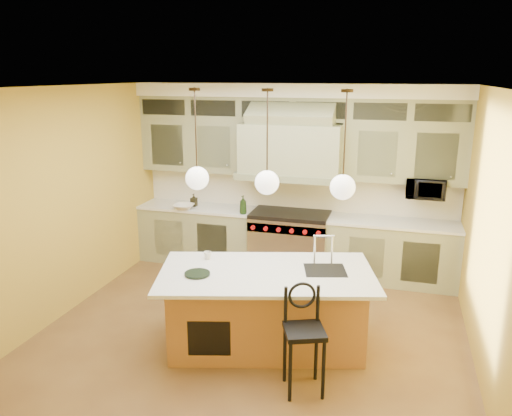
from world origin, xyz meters
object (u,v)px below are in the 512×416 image
(kitchen_island, at_px, (267,307))
(microwave, at_px, (425,188))
(range, at_px, (290,241))
(counter_stool, at_px, (304,333))

(kitchen_island, height_order, microwave, microwave)
(kitchen_island, bearing_deg, microwave, 38.68)
(range, bearing_deg, microwave, 3.12)
(range, distance_m, kitchen_island, 2.28)
(kitchen_island, distance_m, microwave, 3.09)
(kitchen_island, height_order, counter_stool, kitchen_island)
(microwave, bearing_deg, counter_stool, -110.56)
(kitchen_island, xyz_separation_m, microwave, (1.72, 2.38, 0.98))
(kitchen_island, distance_m, counter_stool, 0.91)
(kitchen_island, bearing_deg, counter_stool, -67.04)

